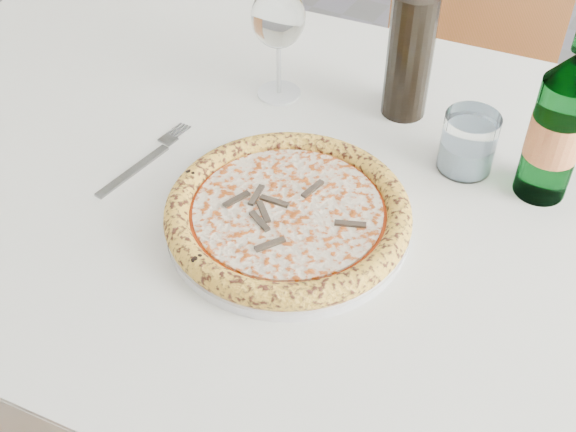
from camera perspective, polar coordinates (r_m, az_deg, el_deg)
name	(u,v)px	position (r m, az deg, el deg)	size (l,w,h in m)	color
floor	(378,369)	(1.75, 7.14, -11.89)	(5.00, 6.00, 0.02)	#525255
dining_table	(321,225)	(1.07, 2.61, -0.71)	(1.65, 1.07, 0.76)	brown
chair_far	(477,52)	(1.81, 14.67, 12.43)	(0.55, 0.55, 0.93)	brown
plate	(288,222)	(0.95, 0.00, -0.49)	(0.32, 0.32, 0.02)	white
pizza	(288,212)	(0.94, 0.00, 0.28)	(0.32, 0.32, 0.03)	#D7B470
fork	(145,161)	(1.08, -11.27, 4.32)	(0.03, 0.20, 0.00)	slate
wine_glass	(278,20)	(1.13, -0.77, 15.22)	(0.08, 0.08, 0.19)	silver
tumbler	(468,146)	(1.05, 14.01, 5.40)	(0.08, 0.08, 0.09)	white
beer_bottle	(558,126)	(1.00, 20.57, 6.67)	(0.07, 0.07, 0.28)	#318045
wine_bottle	(411,43)	(1.11, 9.73, 13.32)	(0.07, 0.07, 0.28)	black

